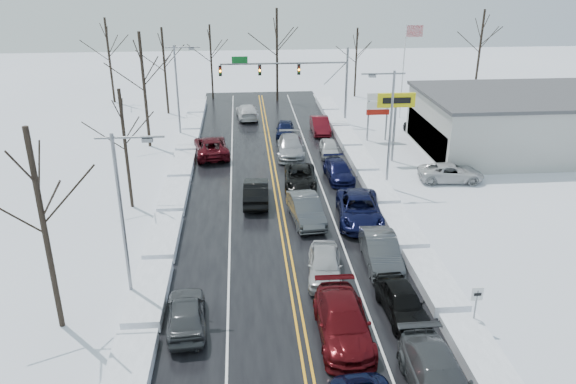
{
  "coord_description": "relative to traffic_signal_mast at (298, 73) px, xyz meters",
  "views": [
    {
      "loc": [
        -2.5,
        -29.42,
        16.52
      ],
      "look_at": [
        0.33,
        3.8,
        2.5
      ],
      "focal_mm": 35.0,
      "sensor_mm": 36.0,
      "label": 1
    }
  ],
  "objects": [
    {
      "name": "ground",
      "position": [
        -3.45,
        -27.99,
        -5.48
      ],
      "size": [
        160.0,
        160.0,
        0.0
      ],
      "primitive_type": "plane",
      "color": "silver",
      "rests_on": "ground"
    },
    {
      "name": "road_surface",
      "position": [
        -3.45,
        -25.99,
        -5.47
      ],
      "size": [
        14.0,
        84.0,
        0.01
      ],
      "primitive_type": "cube",
      "color": "black",
      "rests_on": "ground"
    },
    {
      "name": "snow_bank_left",
      "position": [
        -11.05,
        -25.99,
        -5.48
      ],
      "size": [
        1.86,
        72.0,
        0.64
      ],
      "primitive_type": "cube",
      "color": "white",
      "rests_on": "ground"
    },
    {
      "name": "snow_bank_right",
      "position": [
        4.15,
        -25.99,
        -5.48
      ],
      "size": [
        1.86,
        72.0,
        0.64
      ],
      "primitive_type": "cube",
      "color": "white",
      "rests_on": "ground"
    },
    {
      "name": "traffic_signal_mast",
      "position": [
        0.0,
        0.0,
        0.0
      ],
      "size": [
        13.28,
        0.39,
        8.0
      ],
      "color": "slate",
      "rests_on": "ground"
    },
    {
      "name": "tires_plus_sign",
      "position": [
        7.05,
        -12.0,
        -0.49
      ],
      "size": [
        3.2,
        0.34,
        6.0
      ],
      "color": "slate",
      "rests_on": "ground"
    },
    {
      "name": "used_vehicles_sign",
      "position": [
        7.05,
        -5.99,
        -2.16
      ],
      "size": [
        2.2,
        0.22,
        4.65
      ],
      "color": "slate",
      "rests_on": "ground"
    },
    {
      "name": "speed_limit_sign",
      "position": [
        4.75,
        -35.99,
        -3.84
      ],
      "size": [
        0.55,
        0.09,
        2.35
      ],
      "color": "slate",
      "rests_on": "ground"
    },
    {
      "name": "flagpole",
      "position": [
        11.72,
        2.01,
        0.45
      ],
      "size": [
        1.87,
        1.2,
        10.0
      ],
      "color": "silver",
      "rests_on": "ground"
    },
    {
      "name": "dealership_building",
      "position": [
        20.53,
        -9.99,
        -2.82
      ],
      "size": [
        20.4,
        12.4,
        5.3
      ],
      "color": "#A8A8A3",
      "rests_on": "ground"
    },
    {
      "name": "streetlight_ne",
      "position": [
        4.85,
        -17.99,
        -0.17
      ],
      "size": [
        3.2,
        0.25,
        9.0
      ],
      "color": "slate",
      "rests_on": "ground"
    },
    {
      "name": "streetlight_sw",
      "position": [
        -11.74,
        -31.99,
        -0.17
      ],
      "size": [
        3.2,
        0.25,
        9.0
      ],
      "color": "slate",
      "rests_on": "ground"
    },
    {
      "name": "streetlight_nw",
      "position": [
        -11.74,
        -3.99,
        -0.17
      ],
      "size": [
        3.2,
        0.25,
        9.0
      ],
      "color": "slate",
      "rests_on": "ground"
    },
    {
      "name": "tree_left_b",
      "position": [
        -14.95,
        -33.99,
        1.51
      ],
      "size": [
        4.0,
        4.0,
        10.0
      ],
      "color": "#2D231C",
      "rests_on": "ground"
    },
    {
      "name": "tree_left_c",
      "position": [
        -13.95,
        -19.99,
        0.46
      ],
      "size": [
        3.4,
        3.4,
        8.5
      ],
      "color": "#2D231C",
      "rests_on": "ground"
    },
    {
      "name": "tree_left_d",
      "position": [
        -14.65,
        -5.99,
        1.86
      ],
      "size": [
        4.2,
        4.2,
        10.5
      ],
      "color": "#2D231C",
      "rests_on": "ground"
    },
    {
      "name": "tree_left_e",
      "position": [
        -14.25,
        6.01,
        1.16
      ],
      "size": [
        3.8,
        3.8,
        9.5
      ],
      "color": "#2D231C",
      "rests_on": "ground"
    },
    {
      "name": "tree_far_a",
      "position": [
        -21.45,
        12.01,
        1.51
      ],
      "size": [
        4.0,
        4.0,
        10.0
      ],
      "color": "#2D231C",
      "rests_on": "ground"
    },
    {
      "name": "tree_far_b",
      "position": [
        -9.45,
        13.01,
        0.81
      ],
      "size": [
        3.6,
        3.6,
        9.0
      ],
      "color": "#2D231C",
      "rests_on": "ground"
    },
    {
      "name": "tree_far_c",
      "position": [
        -1.45,
        11.01,
        2.21
      ],
      "size": [
        4.4,
        4.4,
        11.0
      ],
      "color": "#2D231C",
      "rests_on": "ground"
    },
    {
      "name": "tree_far_d",
      "position": [
        8.55,
        12.51,
        0.46
      ],
      "size": [
        3.4,
        3.4,
        8.5
      ],
      "color": "#2D231C",
      "rests_on": "ground"
    },
    {
      "name": "tree_far_e",
      "position": [
        24.55,
        13.01,
        1.86
      ],
      "size": [
        4.2,
        4.2,
        10.5
      ],
      "color": "#2D231C",
      "rests_on": "ground"
    },
    {
      "name": "queued_car_3",
      "position": [
        -1.56,
        -36.03,
        -5.48
      ],
      "size": [
        2.45,
        5.9,
        1.7
      ],
      "primitive_type": "imported",
      "rotation": [
        0.0,
        0.0,
        -0.01
      ],
      "color": "#4C0A0E",
      "rests_on": "ground"
    },
    {
      "name": "queued_car_4",
      "position": [
        -1.62,
        -30.65,
        -5.48
      ],
      "size": [
        2.43,
        4.84,
        1.58
      ],
      "primitive_type": "imported",
      "rotation": [
        0.0,
        0.0,
        -0.12
      ],
      "color": "#B8B8BA",
      "rests_on": "ground"
    },
    {
      "name": "queued_car_5",
      "position": [
        -1.84,
        -23.4,
        -5.48
      ],
      "size": [
        2.32,
        5.36,
        1.72
      ],
      "primitive_type": "imported",
      "rotation": [
        0.0,
        0.0,
        0.1
      ],
      "color": "#3F4244",
      "rests_on": "ground"
    },
    {
      "name": "queued_car_6",
      "position": [
        -1.56,
        -17.07,
        -5.48
      ],
      "size": [
        2.79,
        5.38,
        1.45
      ],
      "primitive_type": "imported",
      "rotation": [
        0.0,
        0.0,
        -0.08
      ],
      "color": "black",
      "rests_on": "ground"
    },
    {
      "name": "queued_car_7",
      "position": [
        -1.66,
        -9.86,
        -5.48
      ],
      "size": [
        2.7,
        5.92,
        1.68
      ],
      "primitive_type": "imported",
      "rotation": [
        0.0,
        0.0,
        -0.06
      ],
      "color": "#989AA0",
      "rests_on": "ground"
    },
    {
      "name": "queued_car_8",
      "position": [
        -1.69,
        -3.8,
        -5.48
      ],
      "size": [
        2.19,
        4.4,
        1.44
      ],
      "primitive_type": "imported",
      "rotation": [
        0.0,
        0.0,
        -0.12
      ],
      "color": "black",
      "rests_on": "ground"
    },
    {
      "name": "queued_car_12",
      "position": [
        1.69,
        -34.54,
        -5.48
      ],
      "size": [
        2.11,
        4.72,
        1.58
      ],
      "primitive_type": "imported",
      "rotation": [
        0.0,
        0.0,
        0.05
      ],
      "color": "black",
      "rests_on": "ground"
    },
    {
      "name": "queued_car_13",
      "position": [
        1.81,
        -29.49,
        -5.48
      ],
      "size": [
        2.04,
        5.27,
        1.71
      ],
      "primitive_type": "imported",
      "rotation": [
        0.0,
        0.0,
        -0.05
      ],
      "color": "#3A3C3E",
      "rests_on": "ground"
    },
    {
      "name": "queued_car_14",
      "position": [
        1.75,
        -23.69,
        -5.48
      ],
      "size": [
        3.48,
        6.46,
        1.72
      ],
      "primitive_type": "imported",
      "rotation": [
        0.0,
        0.0,
        -0.1
      ],
      "color": "black",
      "rests_on": "ground"
    },
    {
      "name": "queued_car_15",
      "position": [
        1.65,
        -15.93,
        -5.48
      ],
      "size": [
        2.14,
        4.9,
        1.4
      ],
      "primitive_type": "imported",
      "rotation": [
        0.0,
        0.0,
        0.04
      ],
      "color": "black",
      "rests_on": "ground"
    },
    {
      "name": "queued_car_16",
      "position": [
        1.79,
        -10.07,
        -5.48
      ],
      "size": [
        1.86,
        4.1,
        1.36
      ],
      "primitive_type": "imported",
      "rotation": [
        0.0,
        0.0,
        -0.06
      ],
      "color": "#BCBCBF",
      "rests_on": "ground"
    },
    {
      "name": "queued_car_17",
      "position": [
        1.94,
        -3.06,
        -5.48
      ],
      "size": [
        1.72,
        4.83,
        1.59
      ],
      "primitive_type": "imported",
      "rotation": [
        0.0,
        0.0,
        -0.01
      ],
      "color": "#550B13",
      "rests_on": "ground"
    },
    {
      "name": "oncoming_car_0",
      "position": [
        -5.07,
        -19.96,
        -5.48
      ],
      "size": [
        2.0,
        5.14,
        1.67
      ],
      "primitive_type": "imported",
      "rotation": [
        0.0,
        0.0,
        3.1
      ],
      "color": "black",
      "rests_on": "ground"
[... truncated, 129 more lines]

